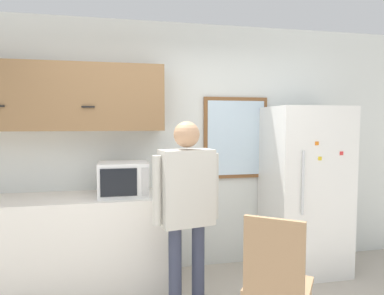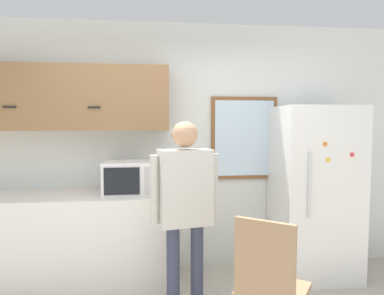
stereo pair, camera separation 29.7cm
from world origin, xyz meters
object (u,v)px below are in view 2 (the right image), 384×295
object	(u,v)px
microwave	(128,178)
chair	(269,281)
person	(185,198)
refrigerator	(315,192)

from	to	relation	value
microwave	chair	xyz separation A→B (m)	(1.05, -1.16, -0.56)
microwave	chair	distance (m)	1.66
chair	person	bearing A→B (deg)	-11.01
microwave	person	xyz separation A→B (m)	(0.52, -0.57, -0.09)
microwave	refrigerator	bearing A→B (deg)	0.34
microwave	refrigerator	xyz separation A→B (m)	(1.94, 0.01, -0.19)
chair	refrigerator	bearing A→B (deg)	-90.19
refrigerator	microwave	bearing A→B (deg)	-179.66
microwave	refrigerator	world-z (taller)	refrigerator
person	chair	distance (m)	0.93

